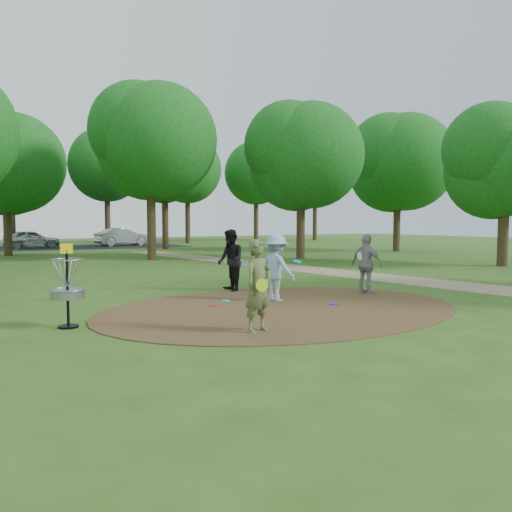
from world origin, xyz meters
TOP-DOWN VIEW (x-y plane):
  - ground at (0.00, 0.00)m, footprint 100.00×100.00m
  - dirt_clearing at (0.00, 0.00)m, footprint 8.40×8.40m
  - footpath at (6.50, 2.00)m, footprint 7.55×39.89m
  - parking_lot at (2.00, 30.00)m, footprint 14.00×8.00m
  - player_observer_with_disc at (-1.70, -1.80)m, footprint 0.68×0.55m
  - player_throwing_with_disc at (0.43, 0.96)m, footprint 1.18×1.19m
  - player_walking_with_disc at (0.25, 3.03)m, footprint 0.75×0.91m
  - player_waiting_with_disc at (3.10, 0.68)m, footprint 0.57×1.00m
  - disc_ground_cyan at (-0.71, 1.43)m, footprint 0.22×0.22m
  - disc_ground_blue at (1.24, -0.25)m, footprint 0.22×0.22m
  - disc_ground_red at (-1.23, 0.99)m, footprint 0.22×0.22m
  - car_left at (-1.94, 29.87)m, footprint 3.86×1.61m
  - car_right at (4.75, 30.30)m, footprint 4.41×2.03m
  - disc_golf_basket at (-4.50, 0.30)m, footprint 0.63×0.63m
  - tree_ring at (3.27, 9.73)m, footprint 37.54×45.15m

SIDE VIEW (x-z plane):
  - ground at x=0.00m, z-range 0.00..0.00m
  - parking_lot at x=2.00m, z-range 0.00..0.01m
  - footpath at x=6.50m, z-range 0.00..0.01m
  - dirt_clearing at x=0.00m, z-range 0.00..0.02m
  - disc_ground_cyan at x=-0.71m, z-range 0.02..0.04m
  - disc_ground_blue at x=1.24m, z-range 0.02..0.04m
  - disc_ground_red at x=-1.23m, z-range 0.02..0.04m
  - car_left at x=-1.94m, z-range 0.00..1.31m
  - car_right at x=4.75m, z-range 0.00..1.40m
  - player_waiting_with_disc at x=3.10m, z-range 0.00..1.60m
  - player_throwing_with_disc at x=0.43m, z-range 0.00..1.62m
  - player_observer_with_disc at x=-1.70m, z-range 0.00..1.63m
  - player_walking_with_disc at x=0.25m, z-range 0.00..1.73m
  - disc_golf_basket at x=-4.50m, z-range 0.10..1.64m
  - tree_ring at x=3.27m, z-range 0.84..9.55m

